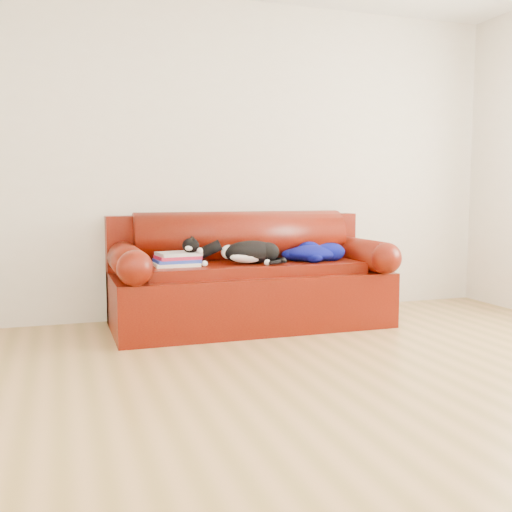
{
  "coord_description": "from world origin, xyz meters",
  "views": [
    {
      "loc": [
        -1.56,
        -2.86,
        1.04
      ],
      "look_at": [
        -0.15,
        1.35,
        0.56
      ],
      "focal_mm": 42.0,
      "sensor_mm": 36.0,
      "label": 1
    }
  ],
  "objects_px": {
    "book_stack": "(177,259)",
    "cat": "(250,253)",
    "sofa_base": "(250,295)",
    "blanket": "(313,252)"
  },
  "relations": [
    {
      "from": "book_stack",
      "to": "cat",
      "type": "relative_size",
      "value": 0.57
    },
    {
      "from": "sofa_base",
      "to": "blanket",
      "type": "relative_size",
      "value": 4.19
    },
    {
      "from": "sofa_base",
      "to": "cat",
      "type": "height_order",
      "value": "cat"
    },
    {
      "from": "sofa_base",
      "to": "cat",
      "type": "xyz_separation_m",
      "value": [
        -0.04,
        -0.13,
        0.35
      ]
    },
    {
      "from": "sofa_base",
      "to": "book_stack",
      "type": "distance_m",
      "value": 0.66
    },
    {
      "from": "book_stack",
      "to": "blanket",
      "type": "height_order",
      "value": "blanket"
    },
    {
      "from": "book_stack",
      "to": "blanket",
      "type": "xyz_separation_m",
      "value": [
        1.07,
        -0.01,
        0.02
      ]
    },
    {
      "from": "sofa_base",
      "to": "blanket",
      "type": "xyz_separation_m",
      "value": [
        0.49,
        -0.08,
        0.33
      ]
    },
    {
      "from": "book_stack",
      "to": "blanket",
      "type": "bearing_deg",
      "value": -0.43
    },
    {
      "from": "book_stack",
      "to": "blanket",
      "type": "relative_size",
      "value": 0.65
    }
  ]
}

